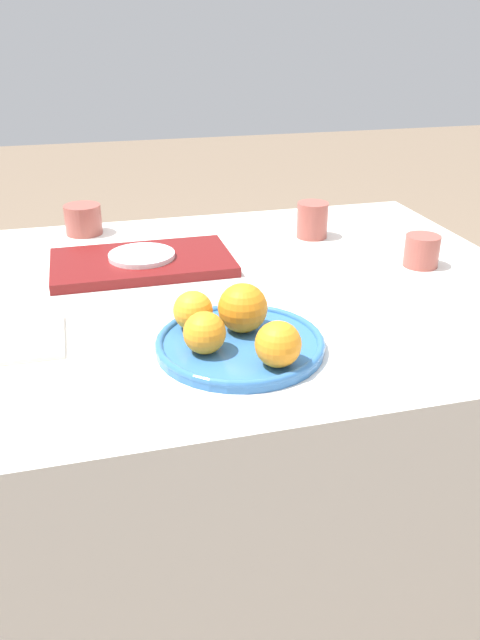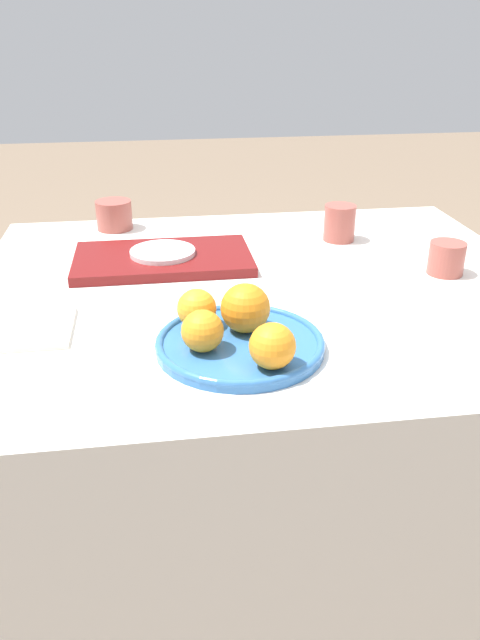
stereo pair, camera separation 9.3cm
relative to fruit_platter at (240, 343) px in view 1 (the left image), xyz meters
The scene contains 13 objects.
ground_plane 0.81m from the fruit_platter, 71.83° to the left, with size 12.00×12.00×0.00m, color #7A6651.
table 0.47m from the fruit_platter, 71.83° to the left, with size 1.10×0.94×0.75m.
fruit_platter is the anchor object (origin of this frame).
orange_0 0.06m from the fruit_platter, 69.02° to the left, with size 0.08×0.08×0.08m.
orange_1 0.07m from the fruit_platter, 162.01° to the right, with size 0.06×0.06×0.06m.
orange_2 0.10m from the fruit_platter, 67.89° to the right, with size 0.07×0.07×0.07m.
orange_3 0.09m from the fruit_platter, 134.63° to the left, with size 0.06×0.06×0.06m.
serving_tray 0.40m from the fruit_platter, 104.90° to the left, with size 0.36×0.21×0.02m.
side_plate 0.40m from the fruit_platter, 104.90° to the left, with size 0.13×0.13×0.01m.
cup_0 0.57m from the fruit_platter, 58.43° to the left, with size 0.07×0.07×0.08m.
cup_1 0.68m from the fruit_platter, 108.08° to the left, with size 0.08×0.08×0.07m.
cup_2 0.52m from the fruit_platter, 29.60° to the left, with size 0.07×0.07×0.06m.
napkin 0.35m from the fruit_platter, 161.84° to the left, with size 0.15×0.15×0.01m.
Camera 1 is at (-0.30, -1.07, 1.21)m, focal length 35.00 mm.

